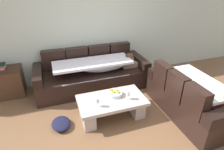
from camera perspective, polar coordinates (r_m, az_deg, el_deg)
name	(u,v)px	position (r m, az deg, el deg)	size (l,w,h in m)	color
ground_plane	(126,132)	(3.28, 4.30, -16.97)	(14.00, 14.00, 0.00)	brown
back_wall	(92,24)	(4.49, -6.18, 15.24)	(9.00, 0.10, 2.70)	beige
couch_along_wall	(94,74)	(4.32, -5.49, 0.34)	(2.49, 0.92, 0.88)	black
couch_near_window	(191,98)	(3.76, 23.01, -6.42)	(0.92, 1.73, 0.88)	black
coffee_table	(112,105)	(3.43, -0.09, -9.26)	(1.20, 0.68, 0.38)	#BBAEA7
fruit_bowl	(115,93)	(3.43, 0.80, -5.56)	(0.28, 0.28, 0.10)	silver
wine_glass_near_left	(97,101)	(3.12, -4.49, -7.84)	(0.07, 0.07, 0.17)	silver
wine_glass_near_right	(128,93)	(3.30, 4.92, -5.65)	(0.07, 0.07, 0.17)	silver
side_cabinet	(6,83)	(4.55, -29.74, -2.08)	(0.72, 0.44, 0.64)	#4A2E1D
book_stack_on_cabinet	(1,67)	(4.40, -30.90, 2.24)	(0.18, 0.22, 0.13)	#72337F
crumpled_garment	(61,124)	(3.44, -15.29, -14.17)	(0.40, 0.32, 0.12)	#191933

